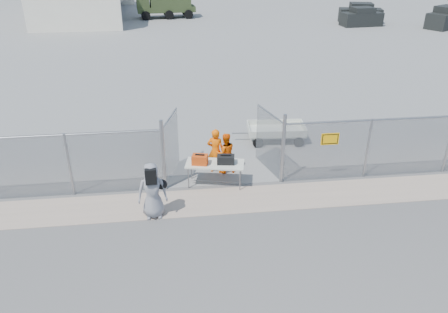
{
  "coord_description": "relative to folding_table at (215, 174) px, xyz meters",
  "views": [
    {
      "loc": [
        -1.58,
        -10.89,
        7.59
      ],
      "look_at": [
        0.0,
        2.0,
        1.1
      ],
      "focal_mm": 35.0,
      "sensor_mm": 36.0,
      "label": 1
    }
  ],
  "objects": [
    {
      "name": "chain_link_fence",
      "position": [
        0.3,
        -0.08,
        0.69
      ],
      "size": [
        40.0,
        0.2,
        2.2
      ],
      "primitive_type": null,
      "color": "gray",
      "rests_on": "ground"
    },
    {
      "name": "black_duffel",
      "position": [
        0.36,
        -0.05,
        0.55
      ],
      "size": [
        0.62,
        0.42,
        0.28
      ],
      "primitive_type": "cube",
      "rotation": [
        0.0,
        0.0,
        -0.15
      ],
      "color": "black",
      "rests_on": "folding_table"
    },
    {
      "name": "orange_bag",
      "position": [
        -0.5,
        0.01,
        0.58
      ],
      "size": [
        0.58,
        0.46,
        0.32
      ],
      "primitive_type": "cube",
      "rotation": [
        0.0,
        0.0,
        -0.25
      ],
      "color": "#DE4710",
      "rests_on": "folding_table"
    },
    {
      "name": "dirt_strip",
      "position": [
        0.3,
        -1.08,
        -0.41
      ],
      "size": [
        44.0,
        1.6,
        0.01
      ],
      "primitive_type": "cube",
      "color": "tan",
      "rests_on": "ground"
    },
    {
      "name": "security_worker_right",
      "position": [
        0.46,
        0.86,
        0.34
      ],
      "size": [
        0.8,
        0.66,
        1.51
      ],
      "primitive_type": "imported",
      "rotation": [
        0.0,
        0.0,
        3.27
      ],
      "color": "#FF6206",
      "rests_on": "ground"
    },
    {
      "name": "parked_vehicle_near",
      "position": [
        17.2,
        28.7,
        0.45
      ],
      "size": [
        3.95,
        2.07,
        1.72
      ],
      "primitive_type": null,
      "rotation": [
        0.0,
        0.0,
        0.09
      ],
      "color": "black",
      "rests_on": "ground"
    },
    {
      "name": "ground",
      "position": [
        0.3,
        -2.08,
        -0.41
      ],
      "size": [
        160.0,
        160.0,
        0.0
      ],
      "primitive_type": "plane",
      "color": "#403D3D"
    },
    {
      "name": "security_worker_left",
      "position": [
        0.12,
        0.91,
        0.42
      ],
      "size": [
        0.71,
        0.58,
        1.67
      ],
      "primitive_type": "imported",
      "rotation": [
        0.0,
        0.0,
        2.81
      ],
      "color": "#FF6206",
      "rests_on": "ground"
    },
    {
      "name": "military_truck",
      "position": [
        -1.48,
        35.88,
        1.02
      ],
      "size": [
        6.2,
        2.73,
        2.88
      ],
      "primitive_type": null,
      "rotation": [
        0.0,
        0.0,
        0.09
      ],
      "color": "#344321",
      "rests_on": "ground"
    },
    {
      "name": "parked_vehicle_mid",
      "position": [
        17.84,
        30.54,
        0.51
      ],
      "size": [
        4.42,
        2.77,
        1.85
      ],
      "primitive_type": null,
      "rotation": [
        0.0,
        0.0,
        -0.24
      ],
      "color": "black",
      "rests_on": "ground"
    },
    {
      "name": "folding_table",
      "position": [
        0.0,
        0.0,
        0.0
      ],
      "size": [
        2.08,
        1.2,
        0.83
      ],
      "primitive_type": null,
      "rotation": [
        0.0,
        0.0,
        -0.21
      ],
      "color": "beige",
      "rests_on": "ground"
    },
    {
      "name": "parked_vehicle_far",
      "position": [
        24.72,
        26.65,
        0.56
      ],
      "size": [
        4.72,
        3.85,
        1.96
      ],
      "primitive_type": null,
      "rotation": [
        0.0,
        0.0,
        0.52
      ],
      "color": "black",
      "rests_on": "ground"
    },
    {
      "name": "visitor",
      "position": [
        -2.04,
        -1.66,
        0.48
      ],
      "size": [
        0.89,
        0.6,
        1.78
      ],
      "primitive_type": "imported",
      "rotation": [
        0.0,
        0.0,
        0.03
      ],
      "color": "gray",
      "rests_on": "ground"
    },
    {
      "name": "utility_trailer",
      "position": [
        2.91,
        3.34,
        -0.04
      ],
      "size": [
        3.16,
        1.79,
        0.74
      ],
      "primitive_type": null,
      "rotation": [
        0.0,
        0.0,
        -0.07
      ],
      "color": "beige",
      "rests_on": "ground"
    },
    {
      "name": "tarmac_inside",
      "position": [
        0.3,
        39.92,
        -0.41
      ],
      "size": [
        160.0,
        80.0,
        0.01
      ],
      "primitive_type": "cube",
      "color": "gray",
      "rests_on": "ground"
    }
  ]
}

